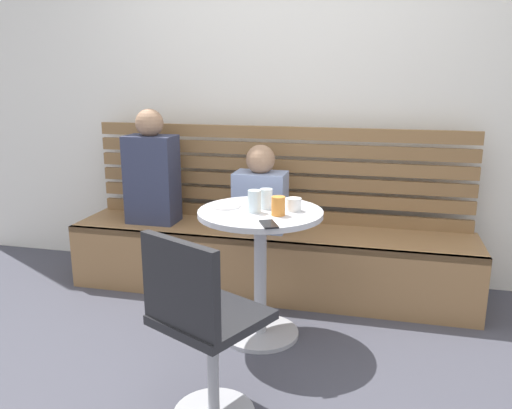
{
  "coord_description": "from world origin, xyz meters",
  "views": [
    {
      "loc": [
        0.71,
        -2.05,
        1.46
      ],
      "look_at": [
        0.04,
        0.66,
        0.75
      ],
      "focal_mm": 36.37,
      "sensor_mm": 36.0,
      "label": 1
    }
  ],
  "objects_px": {
    "person_child_left": "(260,193)",
    "cup_ceramic_white": "(294,204)",
    "booth_bench": "(269,260)",
    "plate_small": "(225,206)",
    "person_adult": "(152,172)",
    "cup_glass_tall": "(254,201)",
    "cup_water_clear": "(266,199)",
    "phone_on_table": "(269,224)",
    "cup_tumbler_orange": "(278,206)",
    "cafe_table": "(260,249)",
    "white_chair": "(201,324)"
  },
  "relations": [
    {
      "from": "booth_bench",
      "to": "plate_small",
      "type": "xyz_separation_m",
      "value": [
        -0.12,
        -0.6,
        0.52
      ]
    },
    {
      "from": "cafe_table",
      "to": "cup_glass_tall",
      "type": "distance_m",
      "value": 0.29
    },
    {
      "from": "cup_water_clear",
      "to": "plate_small",
      "type": "xyz_separation_m",
      "value": [
        -0.23,
        -0.02,
        -0.05
      ]
    },
    {
      "from": "person_adult",
      "to": "plate_small",
      "type": "height_order",
      "value": "person_adult"
    },
    {
      "from": "booth_bench",
      "to": "person_adult",
      "type": "height_order",
      "value": "person_adult"
    },
    {
      "from": "white_chair",
      "to": "plate_small",
      "type": "height_order",
      "value": "white_chair"
    },
    {
      "from": "cup_glass_tall",
      "to": "phone_on_table",
      "type": "bearing_deg",
      "value": -59.6
    },
    {
      "from": "booth_bench",
      "to": "cup_tumbler_orange",
      "type": "bearing_deg",
      "value": -73.76
    },
    {
      "from": "person_child_left",
      "to": "cup_glass_tall",
      "type": "bearing_deg",
      "value": -79.42
    },
    {
      "from": "cafe_table",
      "to": "phone_on_table",
      "type": "relative_size",
      "value": 5.29
    },
    {
      "from": "cafe_table",
      "to": "cup_tumbler_orange",
      "type": "height_order",
      "value": "cup_tumbler_orange"
    },
    {
      "from": "cup_ceramic_white",
      "to": "cup_tumbler_orange",
      "type": "height_order",
      "value": "cup_tumbler_orange"
    },
    {
      "from": "person_adult",
      "to": "cup_water_clear",
      "type": "xyz_separation_m",
      "value": [
        0.94,
        -0.57,
        0.0
      ]
    },
    {
      "from": "cup_tumbler_orange",
      "to": "person_child_left",
      "type": "bearing_deg",
      "value": 110.66
    },
    {
      "from": "person_adult",
      "to": "person_child_left",
      "type": "height_order",
      "value": "person_adult"
    },
    {
      "from": "booth_bench",
      "to": "white_chair",
      "type": "bearing_deg",
      "value": -88.74
    },
    {
      "from": "cup_glass_tall",
      "to": "cup_ceramic_white",
      "type": "bearing_deg",
      "value": 22.1
    },
    {
      "from": "booth_bench",
      "to": "phone_on_table",
      "type": "xyz_separation_m",
      "value": [
        0.19,
        -0.88,
        0.52
      ]
    },
    {
      "from": "person_adult",
      "to": "person_child_left",
      "type": "distance_m",
      "value": 0.78
    },
    {
      "from": "cup_glass_tall",
      "to": "plate_small",
      "type": "bearing_deg",
      "value": 159.4
    },
    {
      "from": "cup_glass_tall",
      "to": "white_chair",
      "type": "bearing_deg",
      "value": -92.66
    },
    {
      "from": "person_adult",
      "to": "plate_small",
      "type": "relative_size",
      "value": 4.64
    },
    {
      "from": "cafe_table",
      "to": "person_adult",
      "type": "relative_size",
      "value": 0.94
    },
    {
      "from": "cafe_table",
      "to": "plate_small",
      "type": "distance_m",
      "value": 0.31
    },
    {
      "from": "cup_glass_tall",
      "to": "cup_water_clear",
      "type": "height_order",
      "value": "cup_glass_tall"
    },
    {
      "from": "booth_bench",
      "to": "cup_water_clear",
      "type": "distance_m",
      "value": 0.82
    },
    {
      "from": "person_child_left",
      "to": "cup_ceramic_white",
      "type": "bearing_deg",
      "value": -60.7
    },
    {
      "from": "phone_on_table",
      "to": "cup_tumbler_orange",
      "type": "bearing_deg",
      "value": 61.01
    },
    {
      "from": "booth_bench",
      "to": "cup_tumbler_orange",
      "type": "xyz_separation_m",
      "value": [
        0.2,
        -0.69,
        0.57
      ]
    },
    {
      "from": "cafe_table",
      "to": "cup_tumbler_orange",
      "type": "xyz_separation_m",
      "value": [
        0.11,
        -0.07,
        0.27
      ]
    },
    {
      "from": "booth_bench",
      "to": "plate_small",
      "type": "distance_m",
      "value": 0.8
    },
    {
      "from": "person_child_left",
      "to": "cup_water_clear",
      "type": "xyz_separation_m",
      "value": [
        0.17,
        -0.56,
        0.11
      ]
    },
    {
      "from": "cup_tumbler_orange",
      "to": "cup_glass_tall",
      "type": "bearing_deg",
      "value": 167.78
    },
    {
      "from": "cup_glass_tall",
      "to": "cup_tumbler_orange",
      "type": "bearing_deg",
      "value": -12.22
    },
    {
      "from": "person_adult",
      "to": "person_child_left",
      "type": "xyz_separation_m",
      "value": [
        0.78,
        -0.01,
        -0.11
      ]
    },
    {
      "from": "cup_water_clear",
      "to": "cup_tumbler_orange",
      "type": "xyz_separation_m",
      "value": [
        0.09,
        -0.12,
        -0.01
      ]
    },
    {
      "from": "plate_small",
      "to": "phone_on_table",
      "type": "relative_size",
      "value": 1.21
    },
    {
      "from": "plate_small",
      "to": "cup_tumbler_orange",
      "type": "bearing_deg",
      "value": -17.16
    },
    {
      "from": "plate_small",
      "to": "cup_ceramic_white",
      "type": "bearing_deg",
      "value": 1.66
    },
    {
      "from": "phone_on_table",
      "to": "cup_glass_tall",
      "type": "bearing_deg",
      "value": 94.47
    },
    {
      "from": "person_child_left",
      "to": "white_chair",
      "type": "bearing_deg",
      "value": -86.5
    },
    {
      "from": "booth_bench",
      "to": "person_child_left",
      "type": "xyz_separation_m",
      "value": [
        -0.06,
        -0.01,
        0.47
      ]
    },
    {
      "from": "cup_glass_tall",
      "to": "person_adult",
      "type": "bearing_deg",
      "value": 143.49
    },
    {
      "from": "cafe_table",
      "to": "phone_on_table",
      "type": "xyz_separation_m",
      "value": [
        0.1,
        -0.26,
        0.23
      ]
    },
    {
      "from": "cup_water_clear",
      "to": "person_adult",
      "type": "bearing_deg",
      "value": 148.69
    },
    {
      "from": "phone_on_table",
      "to": "plate_small",
      "type": "bearing_deg",
      "value": 111.7
    },
    {
      "from": "cup_tumbler_orange",
      "to": "plate_small",
      "type": "bearing_deg",
      "value": 162.84
    },
    {
      "from": "cup_ceramic_white",
      "to": "phone_on_table",
      "type": "bearing_deg",
      "value": -104.03
    },
    {
      "from": "person_adult",
      "to": "cafe_table",
      "type": "bearing_deg",
      "value": -33.95
    },
    {
      "from": "cup_ceramic_white",
      "to": "cup_tumbler_orange",
      "type": "xyz_separation_m",
      "value": [
        -0.06,
        -0.11,
        0.02
      ]
    }
  ]
}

